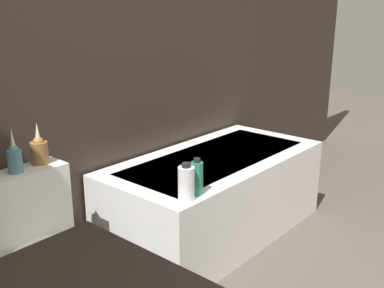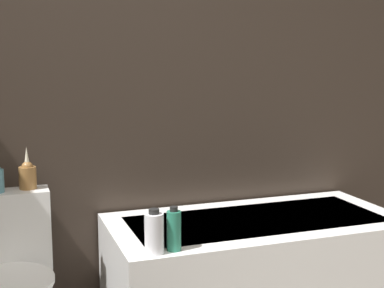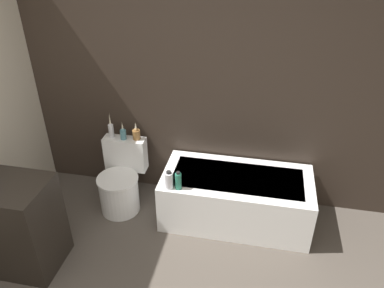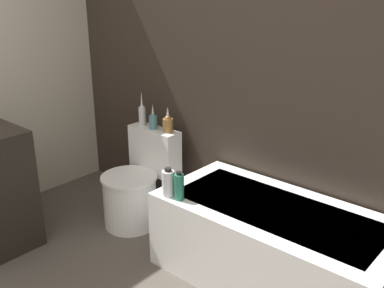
{
  "view_description": "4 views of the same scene",
  "coord_description": "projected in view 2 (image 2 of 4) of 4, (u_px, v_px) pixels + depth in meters",
  "views": [
    {
      "loc": [
        -1.3,
        0.19,
        1.38
      ],
      "look_at": [
        0.36,
        1.62,
        0.71
      ],
      "focal_mm": 42.0,
      "sensor_mm": 36.0,
      "label": 1
    },
    {
      "loc": [
        -0.39,
        -0.51,
        1.28
      ],
      "look_at": [
        0.36,
        1.59,
        0.93
      ],
      "focal_mm": 50.0,
      "sensor_mm": 36.0,
      "label": 2
    },
    {
      "loc": [
        0.91,
        -1.16,
        2.64
      ],
      "look_at": [
        0.34,
        1.64,
        0.91
      ],
      "focal_mm": 35.0,
      "sensor_mm": 36.0,
      "label": 3
    },
    {
      "loc": [
        1.92,
        -0.31,
        1.78
      ],
      "look_at": [
        0.28,
        1.57,
        0.86
      ],
      "focal_mm": 42.0,
      "sensor_mm": 36.0,
      "label": 4
    }
  ],
  "objects": [
    {
      "name": "shampoo_bottle_short",
      "position": [
        174.0,
        230.0,
        2.18
      ],
      "size": [
        0.06,
        0.06,
        0.18
      ],
      "color": "#267259",
      "rests_on": "bathtub"
    },
    {
      "name": "wall_back_tiled",
      "position": [
        84.0,
        57.0,
        2.63
      ],
      "size": [
        6.4,
        0.06,
        2.6
      ],
      "color": "#332821",
      "rests_on": "ground_plane"
    },
    {
      "name": "bathtub",
      "position": [
        256.0,
        268.0,
        2.66
      ],
      "size": [
        1.44,
        0.71,
        0.51
      ],
      "color": "white",
      "rests_on": "ground"
    },
    {
      "name": "shampoo_bottle_tall",
      "position": [
        154.0,
        233.0,
        2.14
      ],
      "size": [
        0.08,
        0.08,
        0.18
      ],
      "color": "silver",
      "rests_on": "bathtub"
    },
    {
      "name": "vase_bronze",
      "position": [
        28.0,
        174.0,
        2.41
      ],
      "size": [
        0.08,
        0.08,
        0.19
      ],
      "color": "olive",
      "rests_on": "toilet"
    }
  ]
}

